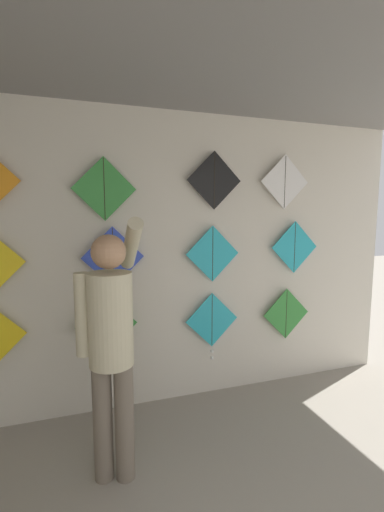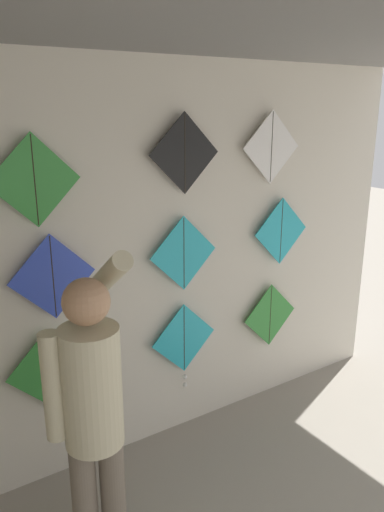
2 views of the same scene
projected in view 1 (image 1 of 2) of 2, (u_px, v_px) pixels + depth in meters
back_panel at (160, 261)px, 3.29m from camera, size 5.21×0.06×2.80m
shopkeeper at (111, 336)px, 2.30m from camera, size 0.45×0.59×1.84m
kite_1 at (107, 325)px, 3.11m from camera, size 0.55×0.01×0.55m
kite_2 at (212, 322)px, 3.44m from camera, size 0.55×0.04×0.69m
kite_3 at (286, 314)px, 3.71m from camera, size 0.55×0.01×0.55m
kite_5 at (113, 257)px, 3.06m from camera, size 0.55×0.01×0.55m
kite_6 at (213, 254)px, 3.35m from camera, size 0.55×0.01×0.55m
kite_7 at (295, 247)px, 3.64m from camera, size 0.55×0.01×0.55m
kite_9 at (104, 189)px, 2.96m from camera, size 0.55×0.01×0.55m
kite_10 at (214, 180)px, 3.27m from camera, size 0.55×0.01×0.55m
kite_11 at (285, 182)px, 3.51m from camera, size 0.55×0.01×0.55m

